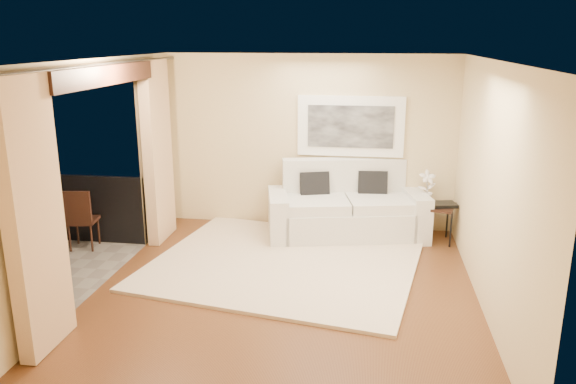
% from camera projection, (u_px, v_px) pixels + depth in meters
% --- Properties ---
extents(floor, '(5.00, 5.00, 0.00)m').
position_uv_depth(floor, '(285.00, 291.00, 6.72)').
color(floor, brown).
rests_on(floor, ground).
extents(room_shell, '(5.00, 6.40, 5.00)m').
position_uv_depth(room_shell, '(99.00, 75.00, 6.35)').
color(room_shell, white).
rests_on(room_shell, ground).
extents(balcony, '(1.81, 2.60, 1.17)m').
position_uv_depth(balcony, '(29.00, 261.00, 7.14)').
color(balcony, '#605B56').
rests_on(balcony, ground).
extents(curtains, '(0.16, 4.80, 2.64)m').
position_uv_depth(curtains, '(110.00, 177.00, 6.66)').
color(curtains, '#DAB286').
rests_on(curtains, ground).
extents(artwork, '(1.62, 0.07, 0.92)m').
position_uv_depth(artwork, '(351.00, 126.00, 8.54)').
color(artwork, white).
rests_on(artwork, room_shell).
extents(rug, '(3.85, 3.50, 0.04)m').
position_uv_depth(rug, '(284.00, 263.00, 7.50)').
color(rug, beige).
rests_on(rug, floor).
extents(sofa, '(2.50, 1.47, 1.13)m').
position_uv_depth(sofa, '(346.00, 210.00, 8.53)').
color(sofa, silver).
rests_on(sofa, floor).
extents(side_table, '(0.64, 0.64, 0.56)m').
position_uv_depth(side_table, '(436.00, 209.00, 8.22)').
color(side_table, black).
rests_on(side_table, floor).
extents(tray, '(0.43, 0.35, 0.05)m').
position_uv_depth(tray, '(443.00, 204.00, 8.14)').
color(tray, black).
rests_on(tray, side_table).
extents(orchid, '(0.28, 0.22, 0.48)m').
position_uv_depth(orchid, '(427.00, 186.00, 8.31)').
color(orchid, white).
rests_on(orchid, side_table).
extents(balcony_chair_far, '(0.44, 0.44, 0.89)m').
position_uv_depth(balcony_chair_far, '(80.00, 216.00, 7.88)').
color(balcony_chair_far, black).
rests_on(balcony_chair_far, balcony).
extents(balcony_chair_near, '(0.41, 0.41, 0.89)m').
position_uv_depth(balcony_chair_near, '(30.00, 268.00, 6.09)').
color(balcony_chair_near, black).
rests_on(balcony_chair_near, balcony).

